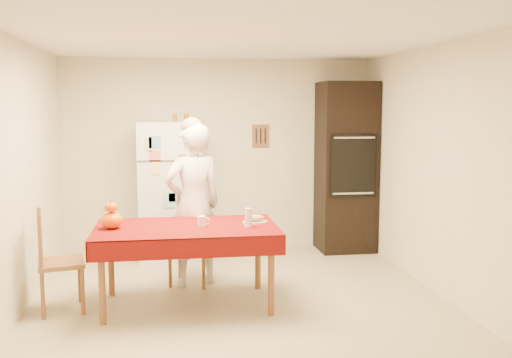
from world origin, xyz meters
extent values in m
plane|color=tan|center=(0.00, 0.00, 0.00)|extent=(4.50, 4.50, 0.00)
cube|color=beige|center=(0.00, 2.25, 1.25)|extent=(4.00, 0.02, 2.50)
cube|color=beige|center=(0.00, -2.25, 1.25)|extent=(4.00, 0.02, 2.50)
cube|color=beige|center=(-2.00, 0.00, 1.25)|extent=(0.02, 4.50, 2.50)
cube|color=beige|center=(2.00, 0.00, 1.25)|extent=(0.02, 4.50, 2.50)
cube|color=white|center=(0.00, 0.00, 2.50)|extent=(4.00, 4.50, 0.02)
cube|color=brown|center=(0.55, 2.23, 1.50)|extent=(0.22, 0.02, 0.30)
cube|color=white|center=(-0.65, 1.88, 0.85)|extent=(0.75, 0.70, 1.70)
cube|color=silver|center=(-0.39, 1.51, 1.45)|extent=(0.03, 0.03, 0.25)
cube|color=silver|center=(-0.39, 1.51, 0.70)|extent=(0.03, 0.03, 0.60)
cube|color=black|center=(1.63, 1.93, 1.10)|extent=(0.70, 0.60, 2.20)
cube|color=black|center=(1.63, 1.62, 1.15)|extent=(0.59, 0.02, 0.80)
cylinder|color=brown|center=(-1.24, -0.32, 0.35)|extent=(0.06, 0.06, 0.71)
cylinder|color=brown|center=(-1.24, 0.46, 0.35)|extent=(0.06, 0.06, 0.71)
cylinder|color=brown|center=(0.24, -0.32, 0.35)|extent=(0.06, 0.06, 0.71)
cylinder|color=brown|center=(0.24, 0.46, 0.35)|extent=(0.06, 0.06, 0.71)
cube|color=brown|center=(-0.50, 0.07, 0.73)|extent=(1.60, 0.90, 0.04)
cube|color=#59050A|center=(-0.50, 0.07, 0.76)|extent=(1.70, 1.00, 0.01)
cylinder|color=brown|center=(-0.66, 0.63, 0.21)|extent=(0.04, 0.04, 0.43)
cylinder|color=brown|center=(-0.56, 0.96, 0.21)|extent=(0.04, 0.04, 0.43)
cylinder|color=brown|center=(-0.32, 0.52, 0.21)|extent=(0.04, 0.04, 0.43)
cylinder|color=brown|center=(-0.21, 0.84, 0.21)|extent=(0.04, 0.04, 0.43)
cube|color=brown|center=(-0.44, 0.74, 0.45)|extent=(0.52, 0.51, 0.04)
cube|color=brown|center=(-0.38, 0.90, 0.70)|extent=(0.35, 0.14, 0.50)
cylinder|color=brown|center=(-1.44, -0.05, 0.21)|extent=(0.04, 0.04, 0.43)
cylinder|color=brown|center=(-1.78, -0.12, 0.21)|extent=(0.04, 0.04, 0.43)
cylinder|color=brown|center=(-1.52, 0.30, 0.21)|extent=(0.04, 0.04, 0.43)
cylinder|color=brown|center=(-1.85, 0.23, 0.21)|extent=(0.04, 0.04, 0.43)
cube|color=brown|center=(-1.65, 0.09, 0.45)|extent=(0.48, 0.50, 0.04)
cube|color=brown|center=(-1.81, 0.05, 0.70)|extent=(0.11, 0.36, 0.50)
imported|color=silver|center=(-0.41, 0.70, 0.86)|extent=(0.72, 0.59, 1.71)
cylinder|color=white|center=(-0.36, 0.04, 0.81)|extent=(0.08, 0.08, 0.10)
ellipsoid|color=#DE5A05|center=(-1.18, 0.08, 0.84)|extent=(0.20, 0.20, 0.15)
ellipsoid|color=#CE3E04|center=(-1.18, 0.08, 0.96)|extent=(0.12, 0.12, 0.09)
cylinder|color=white|center=(0.07, -0.04, 0.85)|extent=(0.07, 0.07, 0.18)
cylinder|color=silver|center=(0.16, 0.12, 0.77)|extent=(0.24, 0.24, 0.02)
ellipsoid|color=#9E784E|center=(0.16, 0.12, 0.81)|extent=(0.18, 0.10, 0.06)
cylinder|color=#985B1B|center=(-0.57, 1.93, 1.75)|extent=(0.05, 0.05, 0.10)
cylinder|color=brown|center=(-0.43, 1.93, 1.75)|extent=(0.05, 0.05, 0.10)
cylinder|color=#984F1B|center=(-0.43, 1.93, 1.75)|extent=(0.05, 0.05, 0.10)
camera|label=1|loc=(-0.64, -5.21, 1.86)|focal=40.00mm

